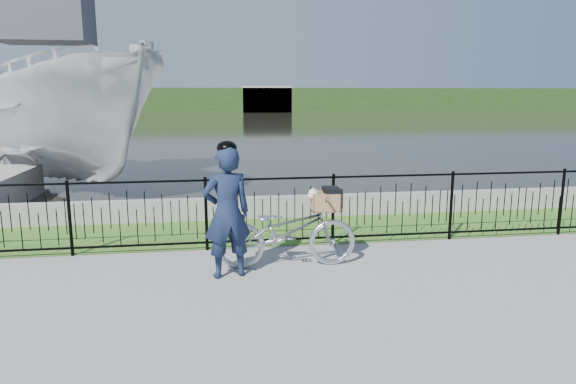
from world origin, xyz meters
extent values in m
plane|color=gray|center=(0.00, 0.00, 0.00)|extent=(120.00, 120.00, 0.00)
cube|color=#427424|center=(0.00, 2.60, 0.00)|extent=(60.00, 2.00, 0.01)
plane|color=#28281E|center=(0.00, 33.00, 0.00)|extent=(120.00, 120.00, 0.00)
cube|color=gray|center=(0.00, 3.60, 0.20)|extent=(60.00, 0.30, 0.40)
cube|color=#274319|center=(0.00, 60.00, 1.50)|extent=(120.00, 6.00, 3.00)
cube|color=#B5A991|center=(-18.00, 58.00, 2.00)|extent=(8.00, 4.00, 4.00)
cube|color=#B5A991|center=(6.00, 58.50, 1.60)|extent=(6.00, 3.00, 3.20)
imported|color=#ADB3B9|center=(0.11, 0.65, 0.51)|extent=(1.95, 0.68, 1.03)
cube|color=black|center=(0.66, 0.65, 0.79)|extent=(0.38, 0.18, 0.02)
cube|color=#986E46|center=(0.66, 0.65, 0.80)|extent=(0.38, 0.30, 0.01)
cube|color=#986E46|center=(0.66, 0.80, 0.92)|extent=(0.38, 0.01, 0.26)
cube|color=#986E46|center=(0.66, 0.51, 0.92)|extent=(0.38, 0.01, 0.26)
cube|color=#986E46|center=(0.84, 0.65, 0.92)|extent=(0.01, 0.30, 0.26)
cube|color=#986E46|center=(0.47, 0.65, 0.92)|extent=(0.02, 0.30, 0.26)
cube|color=black|center=(0.74, 0.65, 1.08)|extent=(0.21, 0.32, 0.06)
cube|color=black|center=(0.86, 0.65, 0.95)|extent=(0.02, 0.32, 0.21)
ellipsoid|color=silver|center=(0.64, 0.65, 0.92)|extent=(0.31, 0.22, 0.20)
sphere|color=silver|center=(0.49, 0.63, 1.03)|extent=(0.15, 0.15, 0.15)
sphere|color=silver|center=(0.44, 0.61, 1.00)|extent=(0.07, 0.07, 0.07)
sphere|color=black|center=(0.41, 0.60, 1.00)|extent=(0.02, 0.02, 0.02)
cone|color=#AB7747|center=(0.49, 0.69, 1.09)|extent=(0.06, 0.08, 0.08)
cone|color=#AB7747|center=(0.51, 0.59, 1.09)|extent=(0.06, 0.08, 0.08)
imported|color=#15203B|center=(-0.71, 0.38, 0.87)|extent=(0.71, 0.55, 1.73)
ellipsoid|color=black|center=(-0.71, 0.38, 1.71)|extent=(0.26, 0.29, 0.18)
imported|color=silver|center=(-4.93, 7.80, 1.71)|extent=(8.24, 8.97, 3.43)
cube|color=#3F3F47|center=(-4.93, 7.80, 4.43)|extent=(2.20, 1.60, 1.60)
camera|label=1|loc=(-0.88, -6.18, 2.41)|focal=32.00mm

